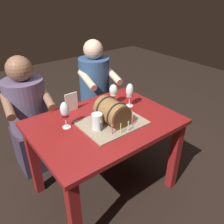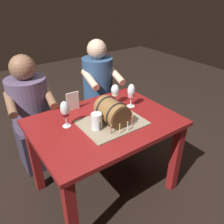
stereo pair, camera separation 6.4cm
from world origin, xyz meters
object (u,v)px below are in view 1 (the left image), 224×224
wine_glass_rose (130,92)px  person_seated_right (95,99)px  menu_card (71,102)px  barrel_cake (112,114)px  person_seated_left (30,120)px  wine_glass_red (65,111)px  beer_pint (97,122)px  dining_table (105,134)px  wine_glass_white (114,91)px

wine_glass_rose → person_seated_right: person_seated_right is taller
menu_card → barrel_cake: bearing=-68.3°
menu_card → person_seated_left: bearing=124.8°
barrel_cake → wine_glass_red: size_ratio=2.27×
wine_glass_red → person_seated_right: bearing=42.2°
wine_glass_rose → beer_pint: wine_glass_rose is taller
barrel_cake → person_seated_right: 0.87m
dining_table → barrel_cake: (0.03, -0.06, 0.21)m
wine_glass_red → beer_pint: bearing=-45.6°
barrel_cake → menu_card: (-0.14, 0.37, -0.00)m
wine_glass_white → menu_card: bearing=162.2°
person_seated_left → beer_pint: bearing=-70.9°
wine_glass_red → barrel_cake: bearing=-28.9°
beer_pint → person_seated_left: (-0.26, 0.75, -0.24)m
dining_table → barrel_cake: 0.22m
wine_glass_red → menu_card: (0.16, 0.20, -0.06)m
person_seated_left → barrel_cake: bearing=-62.1°
wine_glass_white → wine_glass_red: bearing=-170.2°
wine_glass_rose → barrel_cake: bearing=-155.3°
wine_glass_red → person_seated_right: size_ratio=0.18×
dining_table → barrel_cake: barrel_cake is taller
person_seated_right → wine_glass_white: bearing=-104.9°
barrel_cake → wine_glass_rose: 0.33m
beer_pint → person_seated_left: 0.83m
barrel_cake → beer_pint: barrel_cake is taller
person_seated_left → menu_card: bearing=-56.1°
barrel_cake → wine_glass_red: 0.34m
barrel_cake → person_seated_right: size_ratio=0.40×
barrel_cake → wine_glass_white: size_ratio=2.58×
wine_glass_red → menu_card: wine_glass_red is taller
dining_table → menu_card: menu_card is taller
wine_glass_rose → wine_glass_red: same height
barrel_cake → menu_card: barrel_cake is taller
wine_glass_rose → menu_card: wine_glass_rose is taller
barrel_cake → person_seated_left: bearing=117.9°
dining_table → wine_glass_red: bearing=159.9°
barrel_cake → person_seated_right: (0.34, 0.75, -0.27)m
dining_table → person_seated_right: bearing=61.6°
dining_table → beer_pint: size_ratio=8.52×
beer_pint → person_seated_left: person_seated_left is taller
dining_table → person_seated_right: size_ratio=0.94×
wine_glass_rose → menu_card: size_ratio=1.30×
wine_glass_red → person_seated_left: size_ratio=0.18×
person_seated_left → person_seated_right: person_seated_right is taller
wine_glass_red → beer_pint: 0.24m
wine_glass_white → menu_card: (-0.35, 0.11, -0.04)m
menu_card → person_seated_right: person_seated_right is taller
barrel_cake → person_seated_right: person_seated_right is taller
wine_glass_red → menu_card: 0.26m
person_seated_right → wine_glass_red: bearing=-137.8°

